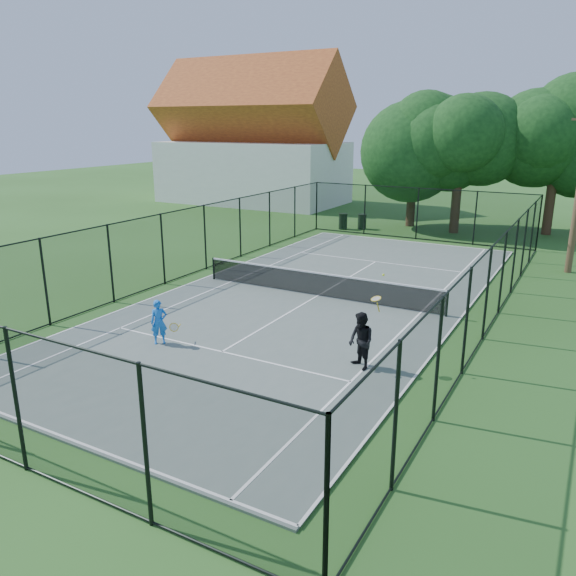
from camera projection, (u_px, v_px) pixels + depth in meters
The scene contains 12 objects.
ground at pixel (318, 297), 21.95m from camera, with size 120.00×120.00×0.00m, color #27511B.
tennis_court at pixel (318, 296), 21.94m from camera, with size 11.00×24.00×0.06m, color #52615A.
tennis_net at pixel (318, 283), 21.78m from camera, with size 10.08×0.08×0.95m.
fence at pixel (318, 260), 21.52m from camera, with size 13.10×26.10×3.00m.
tree_near_left at pixel (415, 145), 35.64m from camera, with size 6.48×6.48×8.45m.
tree_near_mid at pixel (460, 152), 33.47m from camera, with size 6.04×6.04×7.91m.
tree_near_right at pixel (557, 146), 32.82m from camera, with size 5.96×5.96×8.23m.
building at pixel (252, 143), 46.91m from camera, with size 15.30×8.15×11.87m.
trash_bin_left at pixel (343, 221), 35.83m from camera, with size 0.58×0.58×1.01m.
trash_bin_right at pixel (362, 221), 35.87m from camera, with size 0.58×0.58×0.96m.
player_blue at pixel (159, 322), 17.03m from camera, with size 0.88×0.59×1.38m.
player_black at pixel (361, 341), 15.25m from camera, with size 0.98×1.14×2.59m.
Camera 1 is at (9.17, -18.87, 6.57)m, focal length 35.00 mm.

